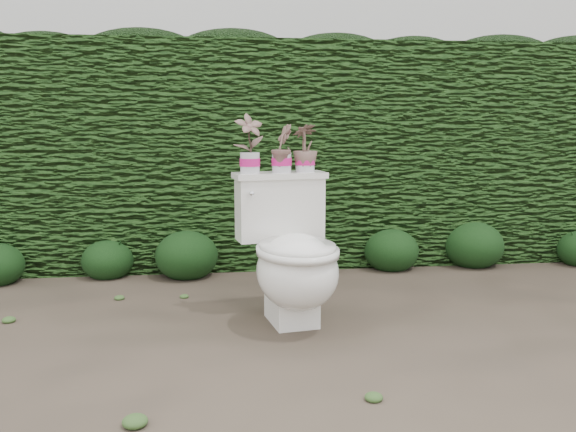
{
  "coord_description": "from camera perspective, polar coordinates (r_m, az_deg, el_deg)",
  "views": [
    {
      "loc": [
        -0.22,
        -3.07,
        1.06
      ],
      "look_at": [
        0.17,
        0.12,
        0.55
      ],
      "focal_mm": 38.0,
      "sensor_mm": 36.0,
      "label": 1
    }
  ],
  "objects": [
    {
      "name": "potted_plant_center",
      "position": [
        3.31,
        -0.6,
        6.23
      ],
      "size": [
        0.14,
        0.16,
        0.25
      ],
      "primitive_type": "imported",
      "rotation": [
        0.0,
        0.0,
        1.31
      ],
      "color": "#20641F",
      "rests_on": "toilet"
    },
    {
      "name": "toilet",
      "position": [
        3.16,
        0.43,
        -3.88
      ],
      "size": [
        0.56,
        0.74,
        0.78
      ],
      "rotation": [
        0.0,
        0.0,
        0.17
      ],
      "color": "white",
      "rests_on": "ground"
    },
    {
      "name": "ground",
      "position": [
        3.26,
        -2.82,
        -9.98
      ],
      "size": [
        60.0,
        60.0,
        0.0
      ],
      "primitive_type": "plane",
      "color": "brown",
      "rests_on": "ground"
    },
    {
      "name": "liriope_clump_3",
      "position": [
        4.21,
        -9.48,
        -3.3
      ],
      "size": [
        0.43,
        0.43,
        0.34
      ],
      "primitive_type": "ellipsoid",
      "color": "#183813",
      "rests_on": "ground"
    },
    {
      "name": "liriope_clump_4",
      "position": [
        4.28,
        1.88,
        -3.41
      ],
      "size": [
        0.35,
        0.35,
        0.28
      ],
      "primitive_type": "ellipsoid",
      "color": "#183813",
      "rests_on": "ground"
    },
    {
      "name": "hedge",
      "position": [
        4.68,
        -4.35,
        5.81
      ],
      "size": [
        8.0,
        1.0,
        1.6
      ],
      "primitive_type": "cube",
      "color": "#2B541C",
      "rests_on": "ground"
    },
    {
      "name": "potted_plant_right",
      "position": [
        3.35,
        1.62,
        6.25
      ],
      "size": [
        0.19,
        0.19,
        0.24
      ],
      "primitive_type": "imported",
      "rotation": [
        0.0,
        0.0,
        3.67
      ],
      "color": "#20641F",
      "rests_on": "toilet"
    },
    {
      "name": "liriope_clump_6",
      "position": [
        4.68,
        16.95,
        -2.28
      ],
      "size": [
        0.44,
        0.44,
        0.35
      ],
      "primitive_type": "ellipsoid",
      "color": "#183813",
      "rests_on": "ground"
    },
    {
      "name": "potted_plant_left",
      "position": [
        3.27,
        -3.6,
        6.67
      ],
      "size": [
        0.19,
        0.16,
        0.3
      ],
      "primitive_type": "imported",
      "rotation": [
        0.0,
        0.0,
        0.36
      ],
      "color": "#20641F",
      "rests_on": "toilet"
    },
    {
      "name": "liriope_clump_5",
      "position": [
        4.44,
        9.64,
        -2.85
      ],
      "size": [
        0.39,
        0.39,
        0.31
      ],
      "primitive_type": "ellipsoid",
      "color": "#183813",
      "rests_on": "ground"
    },
    {
      "name": "liriope_clump_2",
      "position": [
        4.33,
        -16.54,
        -3.62
      ],
      "size": [
        0.35,
        0.35,
        0.28
      ],
      "primitive_type": "ellipsoid",
      "color": "#183813",
      "rests_on": "ground"
    },
    {
      "name": "house_wall",
      "position": [
        9.16,
        -1.92,
        14.9
      ],
      "size": [
        8.0,
        3.5,
        4.0
      ],
      "primitive_type": "cube",
      "color": "silver",
      "rests_on": "ground"
    }
  ]
}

